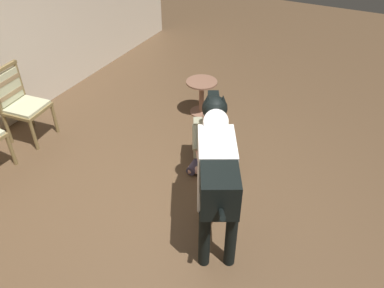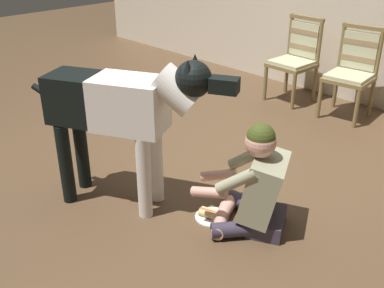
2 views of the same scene
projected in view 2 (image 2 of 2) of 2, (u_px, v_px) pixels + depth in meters
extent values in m
plane|color=brown|center=(181.00, 172.00, 4.00)|extent=(15.83, 15.83, 0.00)
cylinder|color=olive|center=(294.00, 92.00, 5.23)|extent=(0.04, 0.04, 0.42)
cylinder|color=olive|center=(265.00, 83.00, 5.51)|extent=(0.04, 0.04, 0.42)
cylinder|color=olive|center=(315.00, 84.00, 5.48)|extent=(0.04, 0.04, 0.42)
cylinder|color=olive|center=(287.00, 76.00, 5.76)|extent=(0.04, 0.04, 0.42)
cube|color=olive|center=(292.00, 65.00, 5.39)|extent=(0.48, 0.48, 0.04)
cube|color=#BDBC94|center=(292.00, 62.00, 5.38)|extent=(0.44, 0.44, 0.04)
cylinder|color=olive|center=(320.00, 42.00, 5.26)|extent=(0.04, 0.04, 0.52)
cylinder|color=olive|center=(290.00, 36.00, 5.53)|extent=(0.04, 0.04, 0.52)
cube|color=olive|center=(307.00, 18.00, 5.29)|extent=(0.46, 0.06, 0.04)
cube|color=#BDBC94|center=(305.00, 40.00, 5.40)|extent=(0.38, 0.07, 0.40)
cube|color=#937652|center=(305.00, 32.00, 5.36)|extent=(0.39, 0.07, 0.06)
cube|color=#937652|center=(304.00, 47.00, 5.44)|extent=(0.39, 0.07, 0.06)
cylinder|color=olive|center=(357.00, 109.00, 4.77)|extent=(0.04, 0.04, 0.42)
cylinder|color=olive|center=(320.00, 100.00, 5.01)|extent=(0.04, 0.04, 0.42)
cylinder|color=olive|center=(371.00, 98.00, 5.06)|extent=(0.04, 0.04, 0.42)
cylinder|color=olive|center=(335.00, 90.00, 5.29)|extent=(0.04, 0.04, 0.42)
cube|color=olive|center=(349.00, 79.00, 4.93)|extent=(0.51, 0.51, 0.04)
cube|color=#BDBC94|center=(349.00, 76.00, 4.91)|extent=(0.46, 0.46, 0.04)
cylinder|color=olive|center=(379.00, 53.00, 4.83)|extent=(0.04, 0.04, 0.52)
cylinder|color=olive|center=(342.00, 46.00, 5.07)|extent=(0.04, 0.04, 0.52)
cube|color=olive|center=(364.00, 27.00, 4.84)|extent=(0.46, 0.09, 0.04)
cube|color=#BDBC94|center=(360.00, 51.00, 4.95)|extent=(0.38, 0.09, 0.40)
cube|color=#937652|center=(361.00, 42.00, 4.91)|extent=(0.39, 0.10, 0.06)
cube|color=#937652|center=(359.00, 59.00, 4.99)|extent=(0.39, 0.10, 0.06)
cube|color=#3A3345|center=(267.00, 221.00, 3.26)|extent=(0.37, 0.41, 0.12)
cylinder|color=#3A3345|center=(240.00, 229.00, 3.17)|extent=(0.33, 0.38, 0.11)
cylinder|color=#D59B89|center=(221.00, 220.00, 3.27)|extent=(0.27, 0.36, 0.09)
cylinder|color=#3A3345|center=(249.00, 205.00, 3.43)|extent=(0.40, 0.13, 0.11)
cylinder|color=#D59B89|center=(227.00, 207.00, 3.41)|extent=(0.23, 0.37, 0.09)
cube|color=#989879|center=(263.00, 186.00, 3.14)|extent=(0.45, 0.49, 0.48)
cylinder|color=#989879|center=(237.00, 181.00, 2.98)|extent=(0.30, 0.20, 0.24)
cylinder|color=#D59B89|center=(209.00, 192.00, 3.15)|extent=(0.28, 0.15, 0.12)
cylinder|color=#989879|center=(248.00, 157.00, 3.28)|extent=(0.30, 0.20, 0.24)
cylinder|color=#D59B89|center=(219.00, 175.00, 3.37)|extent=(0.26, 0.22, 0.12)
sphere|color=#D59B89|center=(261.00, 142.00, 3.01)|extent=(0.21, 0.21, 0.21)
sphere|color=#3B471A|center=(261.00, 137.00, 2.99)|extent=(0.19, 0.19, 0.19)
cylinder|color=silver|center=(156.00, 163.00, 3.49)|extent=(0.10, 0.10, 0.64)
cylinder|color=silver|center=(144.00, 178.00, 3.29)|extent=(0.10, 0.10, 0.64)
cylinder|color=black|center=(82.00, 151.00, 3.67)|extent=(0.10, 0.10, 0.64)
cylinder|color=black|center=(66.00, 164.00, 3.47)|extent=(0.10, 0.10, 0.64)
cube|color=silver|center=(129.00, 104.00, 3.20)|extent=(0.61, 0.53, 0.37)
cube|color=black|center=(80.00, 98.00, 3.31)|extent=(0.54, 0.48, 0.35)
cylinder|color=silver|center=(177.00, 90.00, 3.04)|extent=(0.44, 0.38, 0.36)
sphere|color=black|center=(193.00, 79.00, 2.97)|extent=(0.25, 0.25, 0.25)
cube|color=black|center=(224.00, 85.00, 2.92)|extent=(0.22, 0.18, 0.10)
cone|color=black|center=(195.00, 62.00, 2.99)|extent=(0.12, 0.12, 0.11)
cone|color=black|center=(188.00, 68.00, 2.86)|extent=(0.12, 0.12, 0.11)
cylinder|color=black|center=(53.00, 99.00, 3.39)|extent=(0.31, 0.19, 0.22)
cylinder|color=silver|center=(212.00, 217.00, 3.39)|extent=(0.25, 0.25, 0.01)
cylinder|color=#D7BC75|center=(211.00, 215.00, 3.36)|extent=(0.20, 0.11, 0.05)
cylinder|color=#D7BC75|center=(213.00, 212.00, 3.40)|extent=(0.20, 0.11, 0.05)
cylinder|color=#AC543B|center=(212.00, 213.00, 3.38)|extent=(0.20, 0.10, 0.04)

